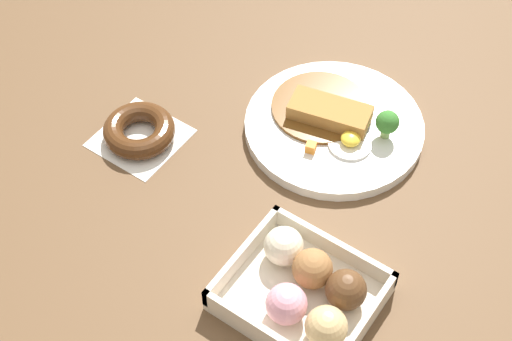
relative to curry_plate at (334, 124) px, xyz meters
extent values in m
plane|color=brown|center=(0.00, 0.15, -0.01)|extent=(1.60, 1.60, 0.00)
cylinder|color=white|center=(0.00, 0.00, 0.00)|extent=(0.28, 0.28, 0.02)
cylinder|color=brown|center=(0.03, -0.01, 0.01)|extent=(0.15, 0.15, 0.01)
cube|color=#A87538|center=(0.01, 0.00, 0.02)|extent=(0.13, 0.08, 0.02)
cylinder|color=white|center=(-0.04, 0.03, 0.01)|extent=(0.07, 0.07, 0.00)
ellipsoid|color=yellow|center=(-0.04, 0.03, 0.02)|extent=(0.03, 0.03, 0.02)
cylinder|color=#8CB766|center=(-0.08, -0.02, 0.01)|extent=(0.01, 0.01, 0.02)
sphere|color=#387A2D|center=(-0.08, -0.02, 0.03)|extent=(0.04, 0.04, 0.04)
cube|color=orange|center=(0.00, 0.07, 0.01)|extent=(0.02, 0.02, 0.01)
cube|color=beige|center=(-0.12, 0.28, -0.01)|extent=(0.19, 0.17, 0.01)
cube|color=beige|center=(-0.21, 0.28, 0.01)|extent=(0.01, 0.17, 0.03)
cube|color=beige|center=(-0.03, 0.28, 0.01)|extent=(0.01, 0.17, 0.03)
cube|color=beige|center=(-0.12, 0.20, 0.01)|extent=(0.19, 0.01, 0.03)
cube|color=beige|center=(-0.12, 0.36, 0.01)|extent=(0.19, 0.01, 0.03)
sphere|color=brown|center=(-0.17, 0.25, 0.02)|extent=(0.05, 0.05, 0.05)
sphere|color=#9E6B3D|center=(-0.12, 0.25, 0.02)|extent=(0.05, 0.05, 0.05)
sphere|color=#EFE5C6|center=(-0.07, 0.24, 0.02)|extent=(0.05, 0.05, 0.05)
sphere|color=#DBB77A|center=(-0.17, 0.31, 0.02)|extent=(0.05, 0.05, 0.05)
sphere|color=pink|center=(-0.12, 0.31, 0.02)|extent=(0.05, 0.05, 0.05)
cube|color=white|center=(0.24, 0.18, -0.01)|extent=(0.13, 0.13, 0.00)
torus|color=#4C2B14|center=(0.24, 0.18, 0.00)|extent=(0.11, 0.11, 0.03)
camera|label=1|loc=(-0.35, 0.71, 0.85)|focal=52.90mm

